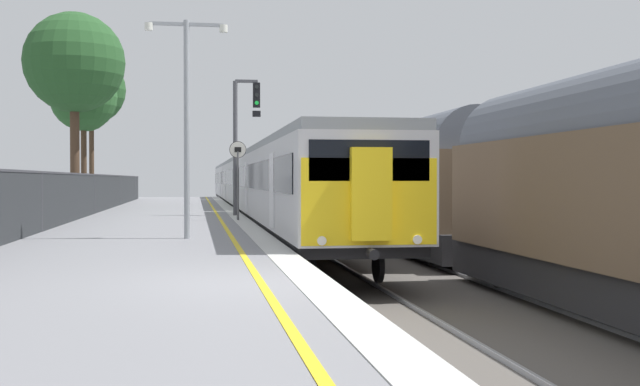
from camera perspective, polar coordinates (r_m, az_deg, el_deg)
ground at (r=11.93m, az=10.36°, el=-8.98°), size 17.40×110.00×1.21m
commuter_train_at_platform at (r=46.49m, az=-4.86°, el=0.76°), size 2.83×63.21×3.81m
freight_train_adjacent_track at (r=20.31m, az=12.25°, el=0.73°), size 2.60×24.81×4.36m
signal_gantry at (r=31.97m, az=-5.65°, el=4.45°), size 1.10×0.24×5.45m
speed_limit_sign at (r=28.18m, az=-5.93°, el=1.65°), size 0.59×0.08×2.80m
platform_lamp_mid at (r=19.72m, az=-9.57°, el=5.97°), size 2.00×0.20×5.34m
background_tree_left at (r=39.97m, az=-17.39°, el=8.77°), size 4.78×4.78×9.43m
background_tree_centre at (r=48.88m, az=-16.22°, el=6.99°), size 3.99×3.99×8.71m
background_tree_right at (r=44.12m, az=-16.61°, el=6.41°), size 3.54×3.54×7.58m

